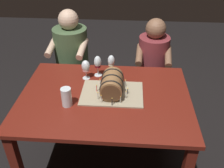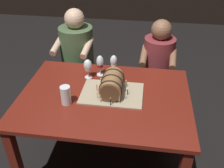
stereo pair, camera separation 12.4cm
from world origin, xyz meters
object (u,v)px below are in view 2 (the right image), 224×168
wine_glass_rose (88,66)px  beer_pint (66,96)px  wine_glass_red (100,62)px  wine_glass_white (114,62)px  person_seated_right (157,72)px  person_seated_left (78,62)px  barrel_cake (112,86)px  dining_table (105,105)px

wine_glass_rose → beer_pint: (-0.09, -0.41, -0.05)m
wine_glass_red → beer_pint: bearing=-111.9°
beer_pint → wine_glass_red: bearing=68.1°
wine_glass_white → beer_pint: wine_glass_white is taller
person_seated_right → person_seated_left: bearing=180.0°
barrel_cake → person_seated_left: 0.99m
wine_glass_rose → person_seated_left: size_ratio=0.15×
beer_pint → person_seated_right: person_seated_right is taller
wine_glass_white → person_seated_right: bearing=48.0°
dining_table → barrel_cake: bearing=28.9°
person_seated_right → barrel_cake: bearing=-116.4°
wine_glass_rose → wine_glass_red: bearing=30.5°
beer_pint → person_seated_left: 1.02m
wine_glass_white → wine_glass_rose: size_ratio=1.07×
dining_table → wine_glass_red: wine_glass_red is taller
wine_glass_white → wine_glass_red: (-0.12, -0.03, 0.00)m
beer_pint → person_seated_left: bearing=100.1°
barrel_cake → person_seated_right: person_seated_right is taller
barrel_cake → wine_glass_white: size_ratio=2.63×
dining_table → person_seated_left: 0.95m
person_seated_left → person_seated_right: bearing=-0.0°
person_seated_left → beer_pint: bearing=-79.9°
dining_table → wine_glass_white: 0.43m
wine_glass_red → person_seated_left: person_seated_left is taller
barrel_cake → person_seated_left: size_ratio=0.43×
wine_glass_rose → wine_glass_red: 0.12m
person_seated_right → wine_glass_rose: bearing=-139.0°
barrel_cake → person_seated_left: bearing=122.8°
beer_pint → person_seated_right: size_ratio=0.14×
dining_table → wine_glass_red: (-0.09, 0.33, 0.23)m
barrel_cake → beer_pint: size_ratio=3.31×
dining_table → barrel_cake: barrel_cake is taller
wine_glass_rose → person_seated_right: person_seated_right is taller
wine_glass_white → wine_glass_rose: bearing=-157.8°
barrel_cake → wine_glass_red: bearing=117.6°
dining_table → wine_glass_white: bearing=85.4°
wine_glass_white → beer_pint: size_ratio=1.26×
dining_table → beer_pint: (-0.28, -0.14, 0.17)m
wine_glass_white → person_seated_right: size_ratio=0.17×
dining_table → wine_glass_red: size_ratio=7.09×
dining_table → barrel_cake: 0.19m
wine_glass_rose → person_seated_right: bearing=41.0°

